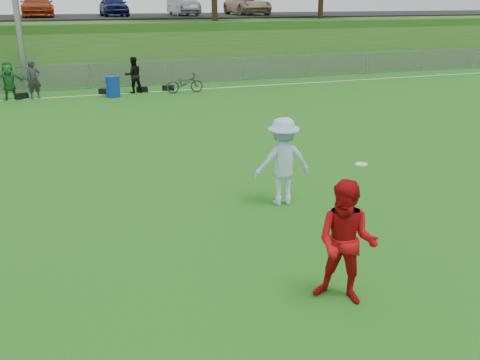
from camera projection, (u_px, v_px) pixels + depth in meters
name	position (u px, v px, depth m)	size (l,w,h in m)	color
ground	(205.00, 268.00, 8.96)	(120.00, 120.00, 0.00)	#1F6B16
sideline_far	(95.00, 95.00, 24.95)	(60.00, 0.10, 0.01)	white
fence	(89.00, 76.00, 26.52)	(58.00, 0.06, 1.30)	gray
berm	(73.00, 42.00, 36.02)	(120.00, 18.00, 3.00)	#295417
parking_lot	(69.00, 17.00, 37.29)	(120.00, 12.00, 0.10)	black
car_row	(50.00, 6.00, 35.78)	(32.04, 5.18, 1.44)	white
spectator_row	(28.00, 80.00, 23.76)	(8.35, 0.85, 1.69)	#B10C30
gear_bags	(111.00, 91.00, 25.26)	(7.29, 0.50, 0.26)	black
player_red_center	(346.00, 243.00, 7.73)	(0.92, 0.71, 1.88)	#AE0C10
player_blue	(283.00, 162.00, 11.51)	(1.24, 0.71, 1.92)	#ADC9F1
frisbee	(361.00, 164.00, 11.59)	(0.27, 0.27, 0.02)	white
recycling_bin	(113.00, 87.00, 24.34)	(0.63, 0.63, 0.95)	navy
bicycle	(185.00, 83.00, 25.45)	(0.62, 1.77, 0.93)	#2A2A2C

